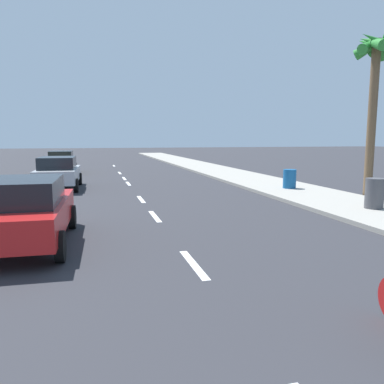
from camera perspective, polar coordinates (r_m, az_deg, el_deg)
ground_plane at (r=18.82m, az=-8.86°, el=0.44°), size 160.00×160.00×0.00m
sidewalk_strip at (r=22.54m, az=8.75°, el=1.87°), size 3.60×80.00×0.14m
lane_stripe_2 at (r=7.64m, az=0.24°, el=-10.73°), size 0.16×1.80×0.01m
lane_stripe_3 at (r=12.17m, az=-5.58°, el=-3.64°), size 0.16×1.80×0.01m
lane_stripe_4 at (r=15.60m, az=-7.63°, el=-1.08°), size 0.16×1.80×0.01m
lane_stripe_5 at (r=21.09m, az=-9.50°, el=1.25°), size 0.16×1.80×0.01m
lane_stripe_6 at (r=23.78m, az=-10.10°, el=2.00°), size 0.16×1.80×0.01m
lane_stripe_7 at (r=27.63m, az=-10.75°, el=2.81°), size 0.16×1.80×0.01m
lane_stripe_8 at (r=34.94m, az=-11.60°, el=3.86°), size 0.16×1.80×0.01m
parked_car_red at (r=9.52m, az=-23.81°, el=-2.46°), size 2.12×4.40×1.57m
parked_car_silver at (r=19.62m, az=-19.36°, el=2.86°), size 2.10×4.37×1.57m
parked_car_yellow at (r=28.33m, az=-18.90°, el=4.34°), size 1.92×4.05×1.57m
palm_tree_mid at (r=17.46m, az=25.72°, el=16.91°), size 1.73×1.95×6.87m
trash_bin_near at (r=14.04m, az=25.61°, el=-0.19°), size 0.60×0.60×1.00m
trash_bin_far at (r=18.37m, az=14.37°, el=1.92°), size 0.60×0.60×0.88m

